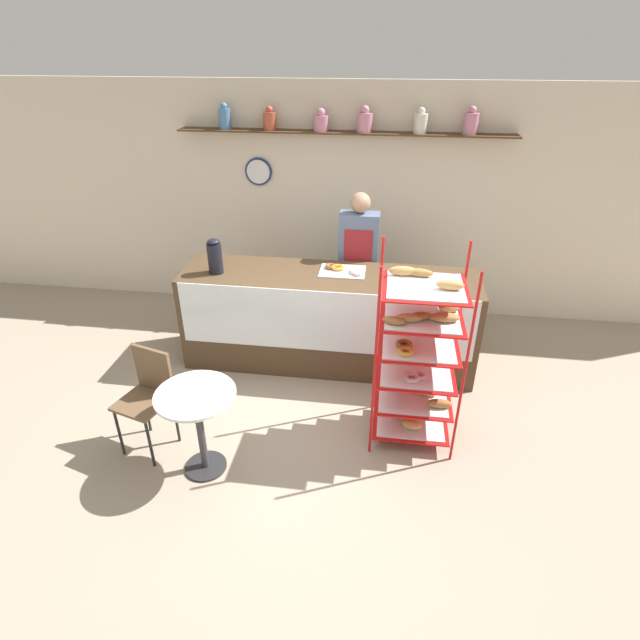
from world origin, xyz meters
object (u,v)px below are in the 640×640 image
at_px(pastry_rack, 417,358).
at_px(coffee_carafe, 215,256).
at_px(person_worker, 358,263).
at_px(cafe_table, 198,414).
at_px(donut_tray_counter, 345,270).
at_px(cafe_chair, 149,389).

height_order(pastry_rack, coffee_carafe, pastry_rack).
bearing_deg(pastry_rack, person_worker, 110.85).
relative_size(person_worker, coffee_carafe, 4.77).
xyz_separation_m(pastry_rack, coffee_carafe, (-1.99, 0.94, 0.41)).
height_order(person_worker, cafe_table, person_worker).
relative_size(pastry_rack, donut_tray_counter, 3.72).
xyz_separation_m(person_worker, coffee_carafe, (-1.38, -0.64, 0.25)).
distance_m(coffee_carafe, donut_tray_counter, 1.30).
xyz_separation_m(person_worker, cafe_table, (-1.05, -2.25, -0.38)).
distance_m(cafe_table, cafe_chair, 0.56).
height_order(person_worker, donut_tray_counter, person_worker).
height_order(cafe_chair, donut_tray_counter, donut_tray_counter).
bearing_deg(coffee_carafe, cafe_chair, -97.36).
bearing_deg(person_worker, donut_tray_counter, -103.19).
bearing_deg(donut_tray_counter, pastry_rack, -57.94).
relative_size(pastry_rack, coffee_carafe, 4.76).
xyz_separation_m(cafe_table, cafe_chair, (-0.51, 0.24, 0.00)).
bearing_deg(cafe_chair, pastry_rack, 27.79).
bearing_deg(pastry_rack, cafe_chair, -168.85).
xyz_separation_m(pastry_rack, person_worker, (-0.60, 1.58, 0.16)).
xyz_separation_m(pastry_rack, donut_tray_counter, (-0.71, 1.13, 0.25)).
bearing_deg(cafe_chair, donut_tray_counter, 63.63).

